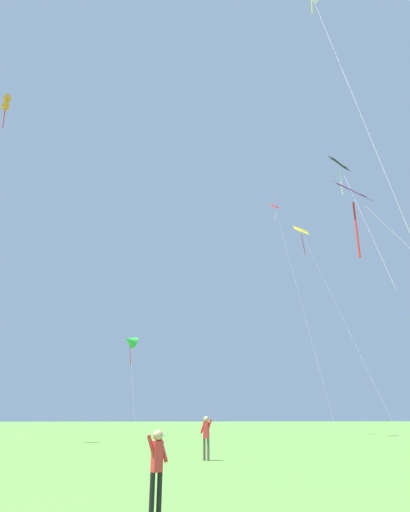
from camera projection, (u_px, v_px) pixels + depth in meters
kite_red_high at (277, 217)px, 51.98m from camera, size 1.26×12.20×28.07m
kite_purple_streamer at (355, 206)px, 19.46m from camera, size 4.77×6.97×12.75m
kite_black_large at (342, 172)px, 27.18m from camera, size 1.66×9.27×18.55m
kite_yellow_diamond at (304, 238)px, 46.91m from camera, size 3.71×10.41×22.82m
kite_orange_box at (6, 105)px, 38.65m from camera, size 1.94×5.23×30.50m
kite_green_small at (130, 341)px, 43.79m from camera, size 2.56×6.29×10.24m
person_near_tree at (206, 434)px, 17.84m from camera, size 0.55×0.32×1.78m
person_child_small at (157, 463)px, 7.94m from camera, size 0.46×0.29×1.50m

